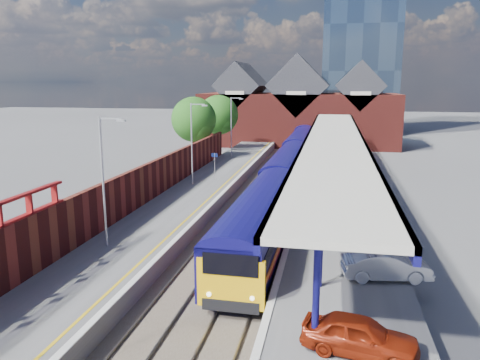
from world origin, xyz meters
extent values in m
plane|color=#5B5B5E|center=(0.00, 30.00, 0.00)|extent=(240.00, 240.00, 0.00)
cube|color=#473D33|center=(0.00, 20.00, 0.03)|extent=(6.00, 76.00, 0.06)
cube|color=slate|center=(-2.22, 20.00, 0.12)|extent=(0.07, 76.00, 0.14)
cube|color=slate|center=(-0.78, 20.00, 0.12)|extent=(0.07, 76.00, 0.14)
cube|color=slate|center=(0.78, 20.00, 0.12)|extent=(0.07, 76.00, 0.14)
cube|color=slate|center=(2.22, 20.00, 0.12)|extent=(0.07, 76.00, 0.14)
cube|color=#565659|center=(-5.50, 20.00, 0.50)|extent=(5.00, 76.00, 1.00)
cube|color=#565659|center=(6.00, 20.00, 0.50)|extent=(6.00, 76.00, 1.00)
cube|color=silver|center=(-3.15, 20.00, 1.02)|extent=(0.30, 76.00, 0.05)
cube|color=silver|center=(3.15, 20.00, 1.02)|extent=(0.30, 76.00, 0.05)
cube|color=yellow|center=(-3.75, 20.00, 1.01)|extent=(0.14, 76.00, 0.01)
cube|color=#0E0B52|center=(1.50, 8.96, 1.90)|extent=(3.07, 16.04, 2.50)
cube|color=#0E0B52|center=(1.50, 8.96, 3.15)|extent=(3.07, 16.04, 0.60)
cube|color=#0E0B52|center=(1.50, 25.56, 1.90)|extent=(3.07, 16.04, 2.50)
cube|color=#0E0B52|center=(1.50, 25.56, 3.15)|extent=(3.07, 16.04, 0.60)
cube|color=#0E0B52|center=(1.50, 42.16, 1.90)|extent=(3.07, 16.04, 2.50)
cube|color=#0E0B52|center=(1.50, 42.16, 3.15)|extent=(3.07, 16.04, 0.60)
cube|color=#0E0B52|center=(1.50, 58.76, 1.90)|extent=(3.07, 16.04, 2.50)
cube|color=#0E0B52|center=(1.50, 58.76, 3.15)|extent=(3.07, 16.04, 0.60)
cube|color=black|center=(0.08, 33.86, 2.35)|extent=(0.04, 60.54, 0.70)
cube|color=orange|center=(0.07, 33.86, 1.55)|extent=(0.03, 55.27, 0.30)
cube|color=#B50C1A|center=(0.06, 33.86, 1.30)|extent=(0.03, 55.27, 0.30)
cube|color=#F2B20C|center=(1.50, 1.04, 1.70)|extent=(2.82, 0.35, 2.10)
cube|color=black|center=(1.50, 0.94, 2.55)|extent=(2.30, 0.20, 0.90)
cube|color=black|center=(1.50, 3.36, 0.30)|extent=(2.00, 2.40, 0.60)
cube|color=black|center=(1.50, 64.36, 0.30)|extent=(2.00, 2.40, 0.60)
cylinder|color=#12105F|center=(5.00, -2.00, 3.10)|extent=(0.24, 0.24, 4.20)
cylinder|color=#12105F|center=(5.00, 3.00, 3.10)|extent=(0.24, 0.24, 4.20)
cylinder|color=#12105F|center=(5.00, 8.00, 3.10)|extent=(0.24, 0.24, 4.20)
cylinder|color=#12105F|center=(5.00, 13.00, 3.10)|extent=(0.24, 0.24, 4.20)
cylinder|color=#12105F|center=(5.00, 18.00, 3.10)|extent=(0.24, 0.24, 4.20)
cylinder|color=#12105F|center=(5.00, 23.00, 3.10)|extent=(0.24, 0.24, 4.20)
cylinder|color=#12105F|center=(5.00, 28.00, 3.10)|extent=(0.24, 0.24, 4.20)
cylinder|color=#12105F|center=(5.00, 33.00, 3.10)|extent=(0.24, 0.24, 4.20)
cylinder|color=#12105F|center=(5.00, 38.00, 3.10)|extent=(0.24, 0.24, 4.20)
cylinder|color=#12105F|center=(5.00, 43.00, 3.10)|extent=(0.24, 0.24, 4.20)
cube|color=beige|center=(5.50, 22.00, 5.35)|extent=(4.50, 52.00, 0.25)
cube|color=#12105F|center=(3.35, 22.00, 5.20)|extent=(0.20, 52.00, 0.55)
cube|color=#12105F|center=(7.65, 22.00, 5.20)|extent=(0.20, 52.00, 0.55)
cylinder|color=#A5A8AA|center=(-6.50, 6.00, 4.50)|extent=(0.12, 0.12, 7.00)
cube|color=#A5A8AA|center=(-5.90, 6.00, 7.90)|extent=(1.20, 0.08, 0.08)
cube|color=#A5A8AA|center=(-5.30, 6.00, 7.80)|extent=(0.45, 0.18, 0.12)
cylinder|color=#A5A8AA|center=(-6.50, 22.00, 4.50)|extent=(0.12, 0.12, 7.00)
cube|color=#A5A8AA|center=(-5.90, 22.00, 7.90)|extent=(1.20, 0.08, 0.08)
cube|color=#A5A8AA|center=(-5.30, 22.00, 7.80)|extent=(0.45, 0.18, 0.12)
cylinder|color=#A5A8AA|center=(-6.50, 38.00, 4.50)|extent=(0.12, 0.12, 7.00)
cube|color=#A5A8AA|center=(-5.90, 38.00, 7.90)|extent=(1.20, 0.08, 0.08)
cube|color=#A5A8AA|center=(-5.30, 38.00, 7.80)|extent=(0.45, 0.18, 0.12)
cylinder|color=#A5A8AA|center=(-5.00, 24.00, 2.25)|extent=(0.08, 0.08, 2.50)
cube|color=#0C194C|center=(-5.00, 24.00, 3.30)|extent=(0.55, 0.06, 0.35)
cube|color=maroon|center=(-8.10, 14.00, 2.40)|extent=(0.35, 50.00, 2.80)
cube|color=maroon|center=(-8.10, 2.00, 4.30)|extent=(0.30, 0.12, 1.00)
cube|color=maroon|center=(-8.10, 4.00, 4.30)|extent=(0.30, 0.12, 1.00)
cube|color=maroon|center=(0.00, 58.00, 4.00)|extent=(30.00, 12.00, 8.00)
cube|color=#232328|center=(-9.00, 58.00, 9.20)|extent=(7.13, 12.00, 7.13)
cube|color=#232328|center=(0.00, 58.00, 9.20)|extent=(9.16, 12.00, 9.16)
cube|color=#232328|center=(9.00, 58.00, 9.20)|extent=(7.13, 12.00, 7.13)
cube|color=beige|center=(-9.00, 51.95, 8.20)|extent=(2.80, 0.15, 0.50)
cube|color=beige|center=(0.00, 51.95, 8.20)|extent=(2.80, 0.15, 0.50)
cube|color=beige|center=(9.00, 51.95, 8.20)|extent=(2.80, 0.15, 0.50)
cube|color=#475E7A|center=(10.00, 80.00, 20.00)|extent=(14.00, 14.00, 40.00)
cylinder|color=#382314|center=(-10.50, 36.00, 2.00)|extent=(0.44, 0.44, 4.00)
sphere|color=#174713|center=(-10.50, 36.00, 5.50)|extent=(5.20, 5.20, 5.20)
sphere|color=#174713|center=(-9.70, 35.50, 4.80)|extent=(3.20, 3.20, 3.20)
cylinder|color=#382314|center=(-9.50, 44.00, 2.00)|extent=(0.44, 0.44, 4.00)
sphere|color=#174713|center=(-9.50, 44.00, 5.50)|extent=(5.20, 5.20, 5.20)
sphere|color=#174713|center=(-8.70, 43.50, 4.80)|extent=(3.20, 3.20, 3.20)
imported|color=maroon|center=(6.44, -1.96, 1.64)|extent=(3.99, 2.21, 1.28)
imported|color=silver|center=(7.92, 4.38, 1.65)|extent=(4.10, 1.98, 1.29)
imported|color=black|center=(6.44, 18.70, 1.64)|extent=(4.52, 2.02, 1.29)
imported|color=navy|center=(6.88, 23.17, 1.55)|extent=(4.34, 2.93, 1.10)
camera|label=1|loc=(5.30, -16.32, 9.73)|focal=35.00mm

